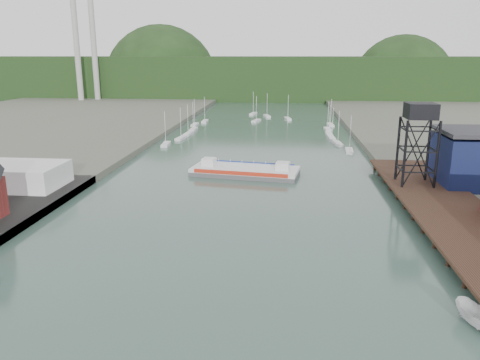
# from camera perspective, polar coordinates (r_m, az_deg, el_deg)

# --- Properties ---
(east_pier) EXTENTS (14.00, 70.00, 2.45)m
(east_pier) POSITION_cam_1_polar(r_m,az_deg,el_deg) (88.65, 23.70, -2.79)
(east_pier) COLOR black
(east_pier) RESTS_ON ground
(white_shed) EXTENTS (18.00, 12.00, 4.50)m
(white_shed) POSITION_cam_1_polar(r_m,az_deg,el_deg) (103.11, -25.60, 0.50)
(white_shed) COLOR silver
(white_shed) RESTS_ON west_quay
(lift_tower) EXTENTS (6.50, 6.50, 16.00)m
(lift_tower) POSITION_cam_1_polar(r_m,az_deg,el_deg) (97.49, 21.13, 7.28)
(lift_tower) COLOR black
(lift_tower) RESTS_ON east_pier
(marina_sailboats) EXTENTS (57.71, 92.65, 0.90)m
(marina_sailboats) POSITION_cam_1_polar(r_m,az_deg,el_deg) (176.02, 2.60, 6.26)
(marina_sailboats) COLOR silver
(marina_sailboats) RESTS_ON ground
(smokestacks) EXTENTS (11.20, 8.20, 60.00)m
(smokestacks) POSITION_cam_1_polar(r_m,az_deg,el_deg) (291.48, -18.31, 14.86)
(smokestacks) COLOR #A4A49F
(smokestacks) RESTS_ON ground
(distant_hills) EXTENTS (500.00, 120.00, 80.00)m
(distant_hills) POSITION_cam_1_polar(r_m,az_deg,el_deg) (337.30, 3.43, 12.15)
(distant_hills) COLOR black
(distant_hills) RESTS_ON ground
(chain_ferry) EXTENTS (25.68, 13.37, 3.53)m
(chain_ferry) POSITION_cam_1_polar(r_m,az_deg,el_deg) (108.77, 0.63, 1.15)
(chain_ferry) COLOR #4E4E51
(chain_ferry) RESTS_ON ground
(motorboat) EXTENTS (4.12, 6.69, 2.42)m
(motorboat) POSITION_cam_1_polar(r_m,az_deg,el_deg) (55.01, 27.06, -14.82)
(motorboat) COLOR silver
(motorboat) RESTS_ON ground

